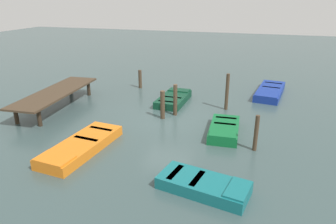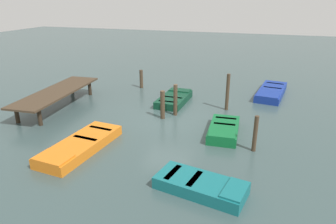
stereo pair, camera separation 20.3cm
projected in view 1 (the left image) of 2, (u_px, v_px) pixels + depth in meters
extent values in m
plane|color=#384C4C|center=(168.00, 118.00, 15.56)|extent=(80.00, 80.00, 0.00)
cube|color=#423323|center=(56.00, 92.00, 16.76)|extent=(6.37, 2.23, 0.10)
cylinder|color=#2E2318|center=(70.00, 87.00, 19.35)|extent=(0.20, 0.20, 0.85)
cylinder|color=#2E2318|center=(89.00, 89.00, 19.07)|extent=(0.20, 0.20, 0.85)
cylinder|color=#2E2318|center=(16.00, 115.00, 14.79)|extent=(0.20, 0.20, 0.85)
cylinder|color=#2E2318|center=(39.00, 118.00, 14.52)|extent=(0.20, 0.20, 0.85)
cube|color=#14666B|center=(203.00, 185.00, 9.72)|extent=(1.77, 3.04, 0.40)
cube|color=beige|center=(203.00, 182.00, 9.67)|extent=(1.42, 2.57, 0.04)
cube|color=#14666B|center=(238.00, 189.00, 9.14)|extent=(1.23, 0.83, 0.06)
cube|color=#9B9789|center=(197.00, 179.00, 9.75)|extent=(1.00, 0.38, 0.04)
cube|color=#9B9789|center=(175.00, 172.00, 10.09)|extent=(1.00, 0.38, 0.04)
cube|color=#0C3823|center=(173.00, 99.00, 17.82)|extent=(3.01, 1.49, 0.40)
cube|color=maroon|center=(173.00, 97.00, 17.77)|extent=(2.56, 1.17, 0.04)
cube|color=#0C3823|center=(179.00, 90.00, 18.77)|extent=(0.69, 1.29, 0.06)
cube|color=maroon|center=(172.00, 97.00, 17.56)|extent=(0.23, 1.11, 0.04)
cube|color=maroon|center=(168.00, 102.00, 16.84)|extent=(0.23, 1.11, 0.04)
cube|color=#0F602D|center=(224.00, 129.00, 13.79)|extent=(2.79, 1.39, 0.40)
cube|color=orange|center=(224.00, 127.00, 13.74)|extent=(2.36, 1.10, 0.04)
cube|color=#0F602D|center=(223.00, 134.00, 12.75)|extent=(0.66, 1.15, 0.06)
cube|color=#B06E1E|center=(225.00, 124.00, 13.91)|extent=(0.25, 0.98, 0.04)
cube|color=#B06E1E|center=(226.00, 118.00, 14.59)|extent=(0.25, 0.98, 0.04)
cube|color=orange|center=(82.00, 146.00, 12.28)|extent=(4.03, 1.78, 0.40)
cube|color=black|center=(81.00, 143.00, 12.23)|extent=(3.42, 1.42, 0.04)
cube|color=orange|center=(54.00, 158.00, 10.88)|extent=(0.98, 1.36, 0.06)
cube|color=black|center=(86.00, 139.00, 12.47)|extent=(0.30, 1.13, 0.04)
cube|color=black|center=(101.00, 129.00, 13.40)|extent=(0.30, 1.13, 0.04)
cube|color=navy|center=(270.00, 91.00, 19.28)|extent=(4.26, 1.96, 0.40)
cube|color=silver|center=(270.00, 89.00, 19.23)|extent=(3.61, 1.57, 0.04)
cube|color=navy|center=(267.00, 95.00, 17.84)|extent=(1.07, 1.38, 0.06)
cube|color=#A4A49F|center=(271.00, 87.00, 19.47)|extent=(0.35, 1.11, 0.04)
cube|color=#A4A49F|center=(273.00, 83.00, 20.43)|extent=(0.35, 1.11, 0.04)
cylinder|color=#423323|center=(163.00, 105.00, 15.32)|extent=(0.23, 0.23, 1.45)
cylinder|color=#423323|center=(256.00, 133.00, 12.09)|extent=(0.17, 0.17, 1.50)
cylinder|color=#423323|center=(140.00, 79.00, 20.53)|extent=(0.22, 0.22, 1.22)
cylinder|color=#423323|center=(227.00, 92.00, 16.44)|extent=(0.18, 0.18, 2.00)
cylinder|color=#423323|center=(175.00, 100.00, 15.73)|extent=(0.21, 0.21, 1.65)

